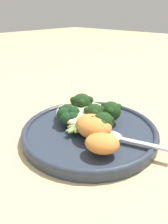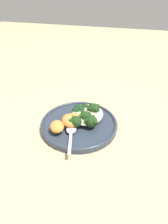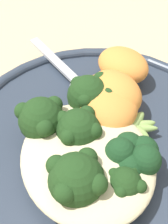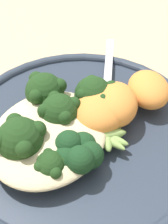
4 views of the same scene
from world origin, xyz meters
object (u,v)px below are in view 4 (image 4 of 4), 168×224
broccoli_stalk_0 (98,99)px  broccoli_stalk_4 (68,158)px  quinoa_mound (48,136)px  spoon (107,88)px  sweet_potato_chunk_2 (149,89)px  sweet_potato_chunk_1 (102,107)px  sweet_potato_chunk_0 (115,104)px  kale_tuft (78,153)px  broccoli_stalk_1 (51,97)px  broccoli_stalk_2 (64,115)px  broccoli_stalk_3 (32,140)px  plate (85,136)px

broccoli_stalk_0 → broccoli_stalk_4: (-0.07, -0.00, -0.01)m
quinoa_mound → spoon: size_ratio=0.99×
sweet_potato_chunk_2 → sweet_potato_chunk_1: bearing=143.6°
sweet_potato_chunk_2 → sweet_potato_chunk_0: bearing=148.7°
kale_tuft → broccoli_stalk_4: bearing=132.6°
broccoli_stalk_1 → sweet_potato_chunk_0: size_ratio=2.23×
sweet_potato_chunk_0 → sweet_potato_chunk_1: 0.01m
broccoli_stalk_1 → spoon: (0.05, -0.04, -0.01)m
quinoa_mound → broccoli_stalk_2: (0.03, -0.00, 0.01)m
broccoli_stalk_3 → spoon: broccoli_stalk_3 is taller
kale_tuft → broccoli_stalk_1: bearing=45.8°
sweet_potato_chunk_2 → spoon: size_ratio=0.42×
broccoli_stalk_3 → kale_tuft: size_ratio=2.30×
quinoa_mound → broccoli_stalk_2: 0.03m
kale_tuft → sweet_potato_chunk_1: bearing=1.5°
broccoli_stalk_2 → sweet_potato_chunk_0: broccoli_stalk_2 is taller
quinoa_mound → sweet_potato_chunk_2: bearing=-34.6°
broccoli_stalk_4 → kale_tuft: 0.01m
sweet_potato_chunk_0 → sweet_potato_chunk_2: 0.05m
broccoli_stalk_4 → broccoli_stalk_3: bearing=-64.3°
plate → broccoli_stalk_3: (-0.05, 0.03, 0.03)m
quinoa_mound → spoon: quinoa_mound is taller
sweet_potato_chunk_0 → spoon: sweet_potato_chunk_0 is taller
quinoa_mound → spoon: bearing=-13.5°
plate → broccoli_stalk_0: bearing=-4.8°
quinoa_mound → broccoli_stalk_3: broccoli_stalk_3 is taller
broccoli_stalk_0 → broccoli_stalk_2: 0.04m
sweet_potato_chunk_0 → spoon: 0.04m
plate → broccoli_stalk_4: broccoli_stalk_4 is taller
quinoa_mound → broccoli_stalk_3: size_ratio=1.18×
quinoa_mound → broccoli_stalk_4: broccoli_stalk_4 is taller
plate → sweet_potato_chunk_2: sweet_potato_chunk_2 is taller
broccoli_stalk_3 → sweet_potato_chunk_0: broccoli_stalk_3 is taller
plate → sweet_potato_chunk_1: (0.02, -0.01, 0.03)m
plate → sweet_potato_chunk_1: bearing=-24.3°
broccoli_stalk_1 → broccoli_stalk_4: broccoli_stalk_1 is taller
sweet_potato_chunk_1 → broccoli_stalk_1: bearing=100.3°
broccoli_stalk_4 → sweet_potato_chunk_1: bearing=-158.9°
quinoa_mound → broccoli_stalk_1: size_ratio=1.01×
spoon → broccoli_stalk_3: bearing=146.1°
quinoa_mound → broccoli_stalk_0: bearing=-24.5°
quinoa_mound → sweet_potato_chunk_1: 0.06m
broccoli_stalk_4 → sweet_potato_chunk_0: 0.08m
sweet_potato_chunk_0 → kale_tuft: 0.07m
broccoli_stalk_0 → sweet_potato_chunk_1: (-0.01, -0.01, -0.00)m
broccoli_stalk_1 → plate: bearing=179.5°
broccoli_stalk_1 → sweet_potato_chunk_2: 0.10m
sweet_potato_chunk_1 → spoon: 0.05m
sweet_potato_chunk_1 → sweet_potato_chunk_2: bearing=-36.4°
broccoli_stalk_2 → broccoli_stalk_0: bearing=-123.9°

